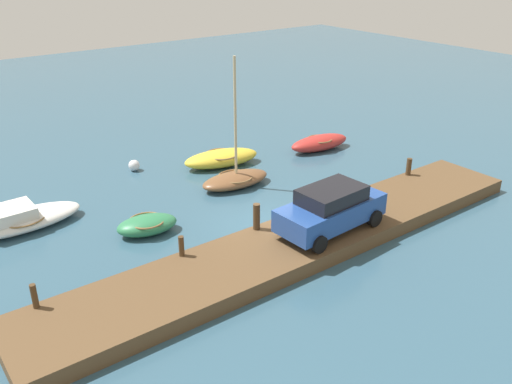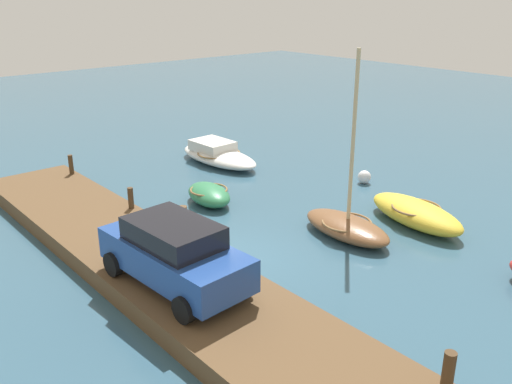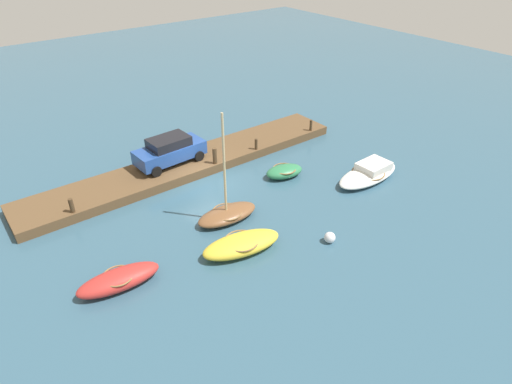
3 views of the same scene
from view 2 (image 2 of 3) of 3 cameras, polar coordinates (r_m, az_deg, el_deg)
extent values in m
plane|color=#33566B|center=(16.33, -3.14, -7.08)|extent=(84.00, 84.00, 0.00)
cube|color=brown|center=(15.17, -9.47, -8.44)|extent=(20.92, 3.20, 0.56)
ellipsoid|color=#2D7A4C|center=(20.43, -4.92, -0.26)|extent=(2.55, 1.79, 0.71)
torus|color=olive|center=(20.36, -4.94, 0.25)|extent=(1.67, 1.67, 0.07)
ellipsoid|color=gold|center=(19.30, 16.30, -2.14)|extent=(4.09, 2.31, 0.81)
torus|color=olive|center=(19.22, 16.36, -1.53)|extent=(1.95, 1.95, 0.07)
ellipsoid|color=white|center=(25.16, -3.89, 3.70)|extent=(4.70, 2.05, 0.66)
torus|color=olive|center=(25.11, -3.90, 4.09)|extent=(2.03, 2.03, 0.07)
cube|color=silver|center=(25.37, -4.54, 4.83)|extent=(1.92, 1.50, 0.47)
ellipsoid|color=brown|center=(17.90, 9.40, -3.63)|extent=(3.41, 1.74, 0.65)
torus|color=olive|center=(17.83, 9.43, -3.11)|extent=(1.71, 1.71, 0.07)
cylinder|color=#C6B284|center=(16.91, 10.09, 5.36)|extent=(0.12, 0.12, 5.43)
cylinder|color=#47331E|center=(23.07, -18.71, 2.72)|extent=(0.18, 0.18, 0.78)
cylinder|color=#47331E|center=(18.88, -12.91, -0.61)|extent=(0.19, 0.19, 0.73)
cylinder|color=#47331E|center=(16.28, -7.59, -3.17)|extent=(0.26, 0.26, 1.02)
cylinder|color=#47331E|center=(11.11, 19.40, -17.16)|extent=(0.23, 0.23, 0.80)
cube|color=#234793|center=(13.74, -8.47, -6.80)|extent=(4.36, 2.00, 0.83)
cube|color=black|center=(13.45, -8.62, -4.19)|extent=(2.47, 1.68, 0.55)
cylinder|color=black|center=(13.40, -1.48, -9.34)|extent=(0.65, 0.26, 0.64)
cylinder|color=black|center=(12.45, -7.53, -12.06)|extent=(0.65, 0.26, 0.64)
cylinder|color=black|center=(15.47, -9.06, -5.31)|extent=(0.65, 0.26, 0.64)
cylinder|color=black|center=(14.66, -14.66, -7.28)|extent=(0.65, 0.26, 0.64)
sphere|color=silver|center=(22.94, 11.22, 1.54)|extent=(0.55, 0.55, 0.55)
camera|label=1|loc=(24.25, -59.52, 17.40)|focal=38.29mm
camera|label=3|loc=(29.24, 54.25, 24.61)|focal=31.06mm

